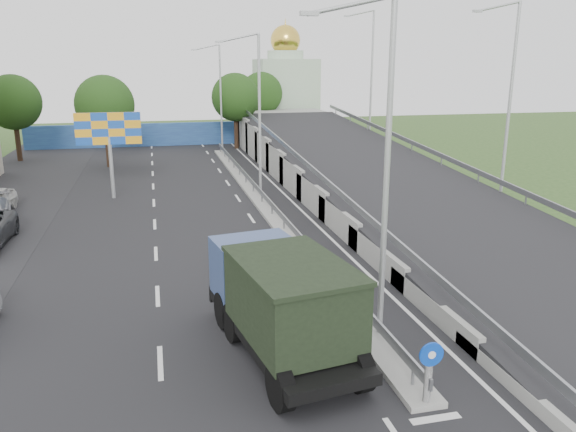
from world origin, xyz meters
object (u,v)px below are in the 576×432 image
object	(u,v)px
church	(285,90)
lamp_post_far	(219,92)
billboard	(109,134)
sign_bollard	(429,372)
lamp_post_mid	(256,107)
dump_truck	(280,298)
lamp_post_near	(381,157)

from	to	relation	value
church	lamp_post_far	bearing A→B (deg)	-125.24
billboard	sign_bollard	bearing A→B (deg)	-70.79
sign_bollard	lamp_post_far	size ratio (longest dim) A/B	0.17
sign_bollard	lamp_post_mid	xyz separation A→B (m)	(0.11, 23.83, 4.77)
church	dump_truck	size ratio (longest dim) A/B	1.85
lamp_post_far	church	size ratio (longest dim) A/B	0.73
sign_bollard	dump_truck	world-z (taller)	dump_truck
lamp_post_far	billboard	distance (m)	20.24
dump_truck	church	bearing A→B (deg)	67.43
church	billboard	xyz separation A→B (m)	(-19.00, -32.00, -1.12)
sign_bollard	billboard	size ratio (longest dim) A/B	0.30
sign_bollard	church	world-z (taller)	church
billboard	lamp_post_near	bearing A→B (deg)	-67.51
sign_bollard	dump_truck	bearing A→B (deg)	127.84
lamp_post_near	billboard	bearing A→B (deg)	112.49
dump_truck	lamp_post_far	bearing A→B (deg)	76.54
lamp_post_near	dump_truck	distance (m)	5.08
lamp_post_far	lamp_post_near	bearing A→B (deg)	-90.00
lamp_post_near	billboard	distance (m)	23.87
lamp_post_mid	lamp_post_near	bearing A→B (deg)	-90.00
lamp_post_mid	billboard	world-z (taller)	lamp_post_mid
lamp_post_near	billboard	xyz separation A→B (m)	(-9.11, 22.00, -1.62)
lamp_post_near	lamp_post_far	bearing A→B (deg)	90.00
lamp_post_far	billboard	xyz separation A→B (m)	(-9.11, -18.00, -1.62)
lamp_post_far	church	distance (m)	17.15
lamp_post_mid	billboard	distance (m)	9.47
lamp_post_near	lamp_post_mid	distance (m)	20.00
billboard	dump_truck	distance (m)	23.01
sign_bollard	billboard	world-z (taller)	billboard
sign_bollard	lamp_post_mid	world-z (taller)	lamp_post_mid
sign_bollard	lamp_post_mid	bearing A→B (deg)	89.74
lamp_post_near	lamp_post_mid	bearing A→B (deg)	90.00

